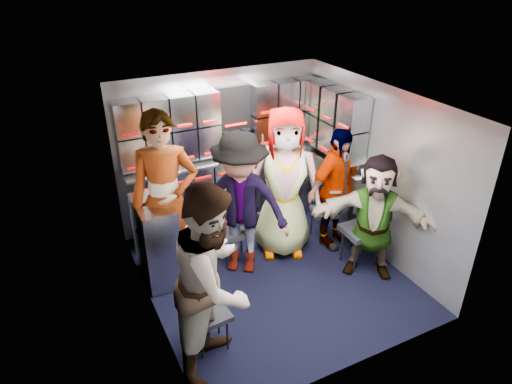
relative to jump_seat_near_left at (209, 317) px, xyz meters
name	(u,v)px	position (x,y,z in m)	size (l,w,h in m)	color
floor	(272,275)	(1.05, 0.70, -0.37)	(3.00, 3.00, 0.00)	black
wall_back	(221,149)	(1.05, 2.20, 0.68)	(2.80, 0.04, 2.10)	#9399A0
wall_left	(145,228)	(-0.35, 0.70, 0.68)	(0.04, 3.00, 2.10)	#9399A0
wall_right	(377,172)	(2.45, 0.70, 0.68)	(0.04, 3.00, 2.10)	#9399A0
ceiling	(276,102)	(1.05, 0.70, 1.73)	(2.80, 3.00, 0.02)	silver
cart_bank_back	(228,192)	(1.05, 1.99, 0.13)	(2.68, 0.38, 0.99)	gray
cart_bank_left	(157,241)	(-0.14, 1.26, 0.13)	(0.38, 0.76, 0.99)	gray
counter	(227,157)	(1.05, 1.99, 0.65)	(2.68, 0.42, 0.03)	silver
locker_bank_back	(224,121)	(1.05, 2.05, 1.12)	(2.68, 0.28, 0.82)	gray
locker_bank_right	(335,121)	(2.30, 1.40, 1.12)	(0.28, 1.00, 0.82)	gray
right_cabinet	(334,194)	(2.30, 1.30, 0.13)	(0.28, 1.20, 1.00)	gray
coffee_niche	(235,119)	(1.23, 2.11, 1.10)	(0.46, 0.16, 0.84)	black
red_latch_strip	(233,172)	(1.05, 1.79, 0.51)	(2.60, 0.02, 0.03)	#AA0807
jump_seat_near_left	(209,317)	(0.00, 0.00, 0.00)	(0.38, 0.37, 0.42)	black
jump_seat_mid_left	(235,233)	(0.78, 1.17, 0.02)	(0.40, 0.38, 0.44)	black
jump_seat_center	(276,217)	(1.41, 1.28, 0.01)	(0.40, 0.39, 0.42)	black
jump_seat_mid_right	(325,213)	(2.06, 1.13, -0.02)	(0.42, 0.40, 0.40)	black
jump_seat_near_right	(361,232)	(2.10, 0.44, 0.07)	(0.44, 0.41, 0.50)	black
attendant_standing	(166,201)	(0.00, 1.21, 0.64)	(0.73, 0.48, 2.01)	black
attendant_arc_a	(214,281)	(0.00, -0.18, 0.55)	(0.89, 0.70, 1.84)	black
attendant_arc_b	(240,205)	(0.78, 0.99, 0.50)	(1.12, 0.64, 1.73)	black
attendant_arc_c	(284,184)	(1.41, 1.10, 0.57)	(0.92, 0.60, 1.88)	black
attendant_arc_d	(335,189)	(2.06, 0.95, 0.42)	(0.92, 0.38, 1.57)	black
attendant_arc_e	(374,217)	(2.10, 0.26, 0.38)	(1.39, 0.44, 1.49)	black
bottle_left	(177,158)	(0.37, 1.94, 0.78)	(0.06, 0.06, 0.23)	white
bottle_mid	(228,149)	(1.05, 1.94, 0.78)	(0.07, 0.07, 0.23)	white
bottle_right	(262,142)	(1.53, 1.94, 0.78)	(0.06, 0.06, 0.24)	white
cup_left	(172,164)	(0.30, 1.93, 0.71)	(0.08, 0.08, 0.10)	beige
cup_right	(275,145)	(1.73, 1.93, 0.72)	(0.07, 0.07, 0.11)	beige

